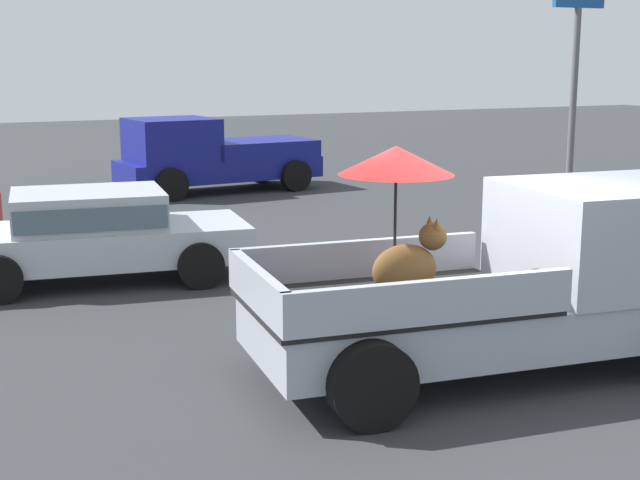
% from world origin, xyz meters
% --- Properties ---
extents(ground_plane, '(80.00, 80.00, 0.00)m').
position_xyz_m(ground_plane, '(0.00, 0.00, 0.00)').
color(ground_plane, '#2D3033').
extents(pickup_truck_main, '(5.22, 2.70, 2.36)m').
position_xyz_m(pickup_truck_main, '(0.45, -0.04, 0.97)').
color(pickup_truck_main, black).
rests_on(pickup_truck_main, ground).
extents(pickup_truck_far, '(4.94, 2.49, 1.80)m').
position_xyz_m(pickup_truck_far, '(1.42, 13.38, 0.87)').
color(pickup_truck_far, black).
rests_on(pickup_truck_far, ground).
extents(parked_sedan_near, '(4.50, 2.41, 1.33)m').
position_xyz_m(parked_sedan_near, '(-2.95, 5.60, 0.74)').
color(parked_sedan_near, black).
rests_on(parked_sedan_near, ground).
extents(motel_sign, '(1.40, 0.16, 5.21)m').
position_xyz_m(motel_sign, '(8.88, 9.25, 3.66)').
color(motel_sign, '#59595B').
rests_on(motel_sign, ground).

